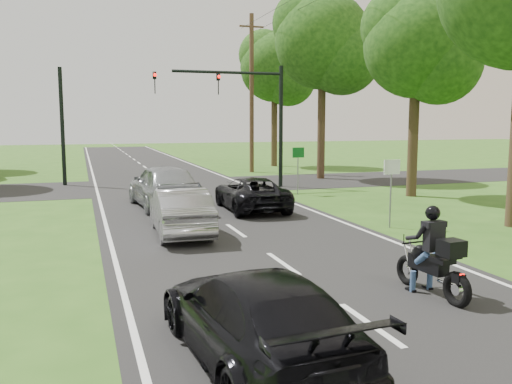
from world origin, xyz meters
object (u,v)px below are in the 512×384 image
Objects in this scene: dark_car_behind at (256,317)px; traffic_signal at (245,104)px; dark_suv at (251,193)px; sign_white at (392,177)px; silver_suv at (164,186)px; silver_sedan at (180,211)px; motorcycle_rider at (434,261)px; sign_green at (298,159)px; utility_pole_far at (252,93)px.

traffic_signal is (5.53, 18.74, 3.48)m from dark_car_behind.
sign_white is (3.09, -4.58, 0.97)m from dark_suv.
silver_suv is 1.12× the size of dark_car_behind.
motorcycle_rider is at bearing 119.04° from silver_sedan.
dark_car_behind is at bearing -131.75° from sign_white.
traffic_signal is (5.02, 10.02, 3.44)m from silver_sedan.
sign_green is at bearing -62.62° from traffic_signal.
utility_pole_far reaches higher than silver_suv.
traffic_signal is at bearing 97.05° from sign_white.
silver_sedan is 1.94× the size of sign_green.
sign_white is (2.83, 6.05, 0.91)m from motorcycle_rider.
silver_suv is 2.35× the size of sign_green.
traffic_signal is at bearing -110.66° from dark_car_behind.
silver_suv is 13.81m from dark_car_behind.
utility_pole_far is 11.63m from sign_green.
sign_white reaches higher than silver_suv.
motorcycle_rider is 0.96× the size of sign_green.
traffic_signal is (1.46, 17.06, 3.45)m from motorcycle_rider.
traffic_signal is 3.00× the size of sign_white.
sign_green is at bearing -118.50° from dark_car_behind.
silver_suv is 0.78× the size of traffic_signal.
dark_suv is 4.85m from sign_green.
motorcycle_rider is at bearing -161.77° from dark_car_behind.
dark_suv is at bearing 86.90° from motorcycle_rider.
silver_sedan is at bearing 49.00° from dark_suv.
dark_suv is at bearing -105.06° from traffic_signal.
sign_white is at bearing 130.22° from silver_suv.
sign_green is (6.59, 7.01, 0.91)m from silver_sedan.
traffic_signal reaches higher than sign_white.
utility_pole_far is (8.40, 26.75, 4.42)m from dark_car_behind.
dark_car_behind is at bearing -107.43° from utility_pole_far.
dark_car_behind is at bearing -162.11° from motorcycle_rider.
dark_suv is 0.89× the size of silver_suv.
silver_suv is at bearing 100.64° from motorcycle_rider.
utility_pole_far is at bearing 75.66° from motorcycle_rider.
motorcycle_rider is 17.47m from traffic_signal.
silver_sedan is at bearing -116.62° from traffic_signal.
sign_green reaches higher than silver_sedan.
sign_green reaches higher than dark_car_behind.
sign_green reaches higher than motorcycle_rider.
silver_suv is at bearing -120.43° from utility_pole_far.
utility_pole_far is 4.71× the size of sign_white.
sign_green is (3.03, 14.05, 0.91)m from motorcycle_rider.
silver_sedan reaches higher than dark_suv.
silver_suv is 15.61m from utility_pole_far.
dark_suv is 0.44× the size of utility_pole_far.
motorcycle_rider is 0.46× the size of dark_suv.
sign_white reaches higher than motorcycle_rider.
sign_white is at bearing -94.51° from utility_pole_far.
dark_car_behind is at bearing 88.86° from silver_sedan.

